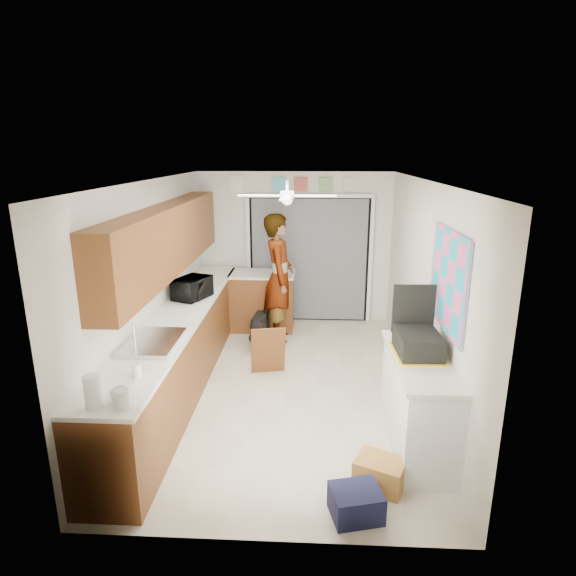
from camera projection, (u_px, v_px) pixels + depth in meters
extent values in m
plane|color=beige|center=(286.00, 385.00, 6.01)|extent=(5.00, 5.00, 0.00)
plane|color=white|center=(286.00, 181.00, 5.32)|extent=(5.00, 5.00, 0.00)
plane|color=beige|center=(294.00, 248.00, 8.06)|extent=(3.20, 0.00, 3.20)
plane|color=beige|center=(266.00, 391.00, 3.26)|extent=(3.20, 0.00, 3.20)
plane|color=beige|center=(153.00, 287.00, 5.74)|extent=(0.00, 5.00, 5.00)
plane|color=beige|center=(424.00, 291.00, 5.59)|extent=(0.00, 5.00, 5.00)
cube|color=brown|center=(182.00, 350.00, 5.95)|extent=(0.60, 4.80, 0.90)
cube|color=white|center=(180.00, 314.00, 5.82)|extent=(0.62, 4.80, 0.04)
cube|color=brown|center=(168.00, 239.00, 5.78)|extent=(0.32, 4.00, 0.80)
cube|color=silver|center=(153.00, 343.00, 4.85)|extent=(0.50, 0.76, 0.06)
cylinder|color=silver|center=(134.00, 334.00, 4.83)|extent=(0.03, 0.03, 0.22)
cube|color=brown|center=(262.00, 302.00, 7.83)|extent=(1.00, 0.60, 0.90)
cube|color=white|center=(262.00, 274.00, 7.70)|extent=(1.04, 0.64, 0.04)
cube|color=black|center=(309.00, 260.00, 8.08)|extent=(2.00, 0.06, 2.10)
cube|color=slate|center=(309.00, 261.00, 8.04)|extent=(1.90, 0.03, 2.05)
cube|color=white|center=(249.00, 260.00, 8.10)|extent=(0.06, 0.04, 2.10)
cube|color=white|center=(370.00, 261.00, 8.00)|extent=(0.06, 0.04, 2.10)
cube|color=white|center=(310.00, 196.00, 7.76)|extent=(2.10, 0.04, 0.06)
cube|color=#54C1E0|center=(279.00, 184.00, 7.76)|extent=(0.22, 0.02, 0.22)
cube|color=#BA4946|center=(301.00, 184.00, 7.74)|extent=(0.22, 0.02, 0.22)
cube|color=#73AA61|center=(326.00, 184.00, 7.72)|extent=(0.22, 0.02, 0.22)
cube|color=silver|center=(351.00, 184.00, 7.70)|extent=(0.22, 0.02, 0.22)
cube|color=silver|center=(236.00, 184.00, 7.79)|extent=(0.22, 0.02, 0.26)
cube|color=white|center=(418.00, 404.00, 4.67)|extent=(0.50, 1.40, 0.90)
cube|color=white|center=(421.00, 360.00, 4.54)|extent=(0.54, 1.44, 0.04)
cube|color=#F1599E|center=(448.00, 280.00, 4.52)|extent=(0.03, 1.15, 0.95)
cube|color=white|center=(287.00, 196.00, 5.56)|extent=(1.14, 1.14, 0.24)
imported|color=black|center=(192.00, 288.00, 6.32)|extent=(0.50, 0.60, 0.28)
imported|color=white|center=(119.00, 395.00, 3.74)|extent=(0.17, 0.17, 0.11)
cylinder|color=silver|center=(122.00, 399.00, 3.62)|extent=(0.12, 0.12, 0.15)
cylinder|color=silver|center=(137.00, 370.00, 4.14)|extent=(0.09, 0.09, 0.12)
cylinder|color=white|center=(92.00, 392.00, 3.62)|extent=(0.13, 0.13, 0.27)
cube|color=black|center=(418.00, 343.00, 4.59)|extent=(0.41, 0.53, 0.22)
cube|color=yellow|center=(417.00, 354.00, 4.62)|extent=(0.46, 0.60, 0.02)
cube|color=black|center=(414.00, 309.00, 4.80)|extent=(0.42, 0.05, 0.50)
cube|color=#B58439|center=(380.00, 473.00, 4.17)|extent=(0.50, 0.45, 0.26)
cube|color=#161737|center=(356.00, 503.00, 3.83)|extent=(0.46, 0.41, 0.24)
cube|color=brown|center=(268.00, 350.00, 6.22)|extent=(0.47, 0.26, 0.65)
imported|color=white|center=(279.00, 278.00, 7.24)|extent=(0.51, 0.74, 1.95)
cube|color=black|center=(260.00, 328.00, 7.24)|extent=(0.35, 0.67, 0.51)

